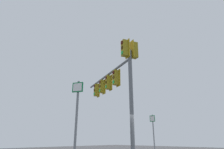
{
  "coord_description": "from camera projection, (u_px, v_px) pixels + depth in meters",
  "views": [
    {
      "loc": [
        -5.14,
        8.08,
        1.4
      ],
      "look_at": [
        2.59,
        0.04,
        5.24
      ],
      "focal_mm": 30.16,
      "sensor_mm": 36.0,
      "label": 1
    }
  ],
  "objects": [
    {
      "name": "route_sign_secondary",
      "position": [
        76.0,
        124.0,
        5.38
      ],
      "size": [
        0.32,
        0.18,
        3.09
      ],
      "color": "slate",
      "rests_on": "ground"
    },
    {
      "name": "route_sign_primary",
      "position": [
        154.0,
        134.0,
        11.26
      ],
      "size": [
        0.32,
        0.12,
        2.83
      ],
      "color": "slate",
      "rests_on": "ground"
    },
    {
      "name": "signal_mast_assembly",
      "position": [
        115.0,
        81.0,
        11.26
      ],
      "size": [
        6.24,
        2.86,
        6.49
      ],
      "color": "slate",
      "rests_on": "ground"
    }
  ]
}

